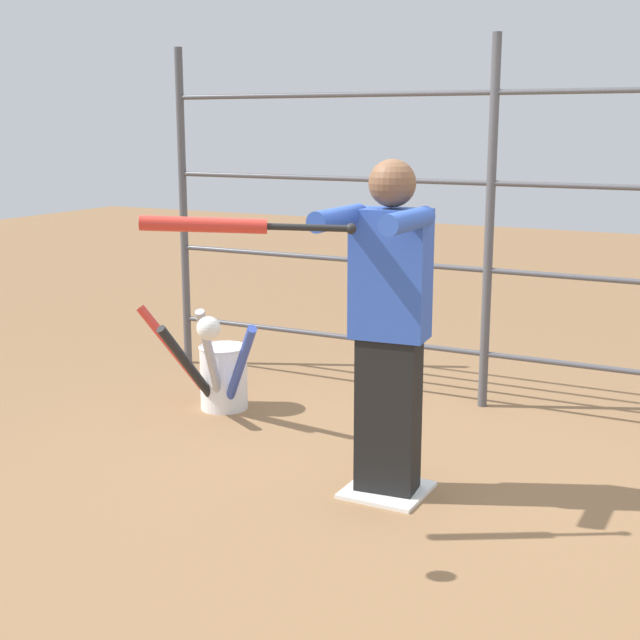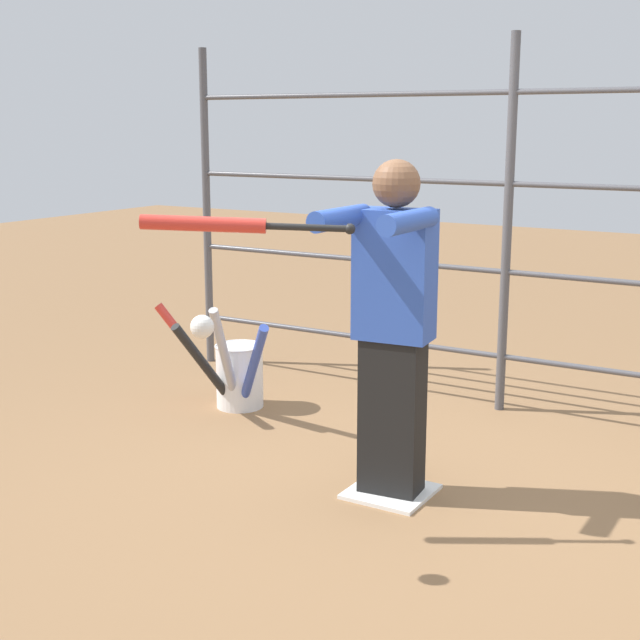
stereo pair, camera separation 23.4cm
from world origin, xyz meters
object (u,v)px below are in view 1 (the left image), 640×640
Objects in this scene: baseball_bat_swinging at (222,225)px; bat_bucket at (220,374)px; batter at (389,319)px; softball_in_flight at (209,328)px.

bat_bucket is (1.02, -1.45, -1.17)m from baseball_bat_swinging.
softball_in_flight is at bearing 73.24° from batter.
baseball_bat_swinging is at bearing 55.66° from batter.
batter is at bearing -124.34° from baseball_bat_swinging.
baseball_bat_swinging is 0.79× the size of bat_bucket.
batter reaches higher than bat_bucket.
batter is at bearing -106.76° from softball_in_flight.
batter is 17.48× the size of softball_in_flight.
bat_bucket is at bearing -26.29° from batter.
softball_in_flight is 2.30m from bat_bucket.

